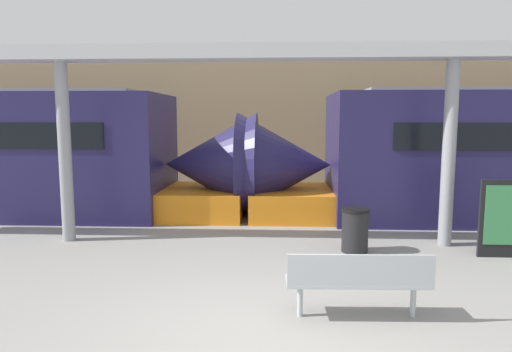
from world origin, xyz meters
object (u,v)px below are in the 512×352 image
object	(u,v)px
bench_near	(358,278)
poster_board	(509,218)
trash_bin	(355,230)
support_column_far	(65,153)
support_column_near	(449,154)

from	to	relation	value
bench_near	poster_board	bearing A→B (deg)	39.28
trash_bin	poster_board	xyz separation A→B (m)	(2.68, -0.22, 0.30)
bench_near	support_column_far	bearing A→B (deg)	144.87
bench_near	support_column_far	distance (m)	6.45
bench_near	support_column_far	size ratio (longest dim) A/B	0.50
trash_bin	support_column_near	xyz separation A→B (m)	(1.85, 0.54, 1.39)
poster_board	support_column_far	bearing A→B (deg)	174.83
support_column_far	support_column_near	bearing A→B (deg)	0.00
trash_bin	support_column_far	size ratio (longest dim) A/B	0.23
poster_board	support_column_near	bearing A→B (deg)	137.69
support_column_near	bench_near	bearing A→B (deg)	-123.34
poster_board	support_column_far	distance (m)	8.51
trash_bin	support_column_near	distance (m)	2.37
poster_board	support_column_far	world-z (taller)	support_column_far
poster_board	support_column_far	size ratio (longest dim) A/B	0.39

